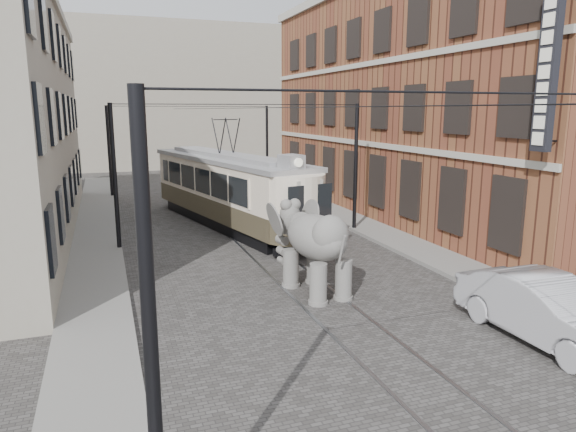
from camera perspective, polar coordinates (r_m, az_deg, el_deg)
name	(u,v)px	position (r m, az deg, el deg)	size (l,w,h in m)	color
ground	(297,280)	(17.89, 0.98, -7.05)	(120.00, 120.00, 0.00)	#484542
tram_rails	(297,280)	(17.88, 0.98, -7.01)	(1.54, 80.00, 0.02)	slate
sidewalk_right	(444,261)	(20.66, 16.81, -4.76)	(2.00, 60.00, 0.15)	slate
sidewalk_left	(95,301)	(16.84, -20.46, -8.75)	(2.00, 60.00, 0.15)	slate
brick_building	(427,105)	(30.10, 15.04, 11.76)	(8.00, 26.00, 12.00)	brown
distant_block	(161,97)	(56.19, -13.84, 12.60)	(28.00, 10.00, 14.00)	gray
catenary	(251,176)	(21.81, -4.12, 4.42)	(11.00, 30.20, 6.00)	black
tram	(227,173)	(25.92, -6.75, 4.74)	(2.76, 13.38, 5.31)	beige
elephant	(316,250)	(16.31, 3.16, -3.78)	(2.52, 4.57, 2.80)	slate
parked_car	(547,310)	(14.64, 26.64, -9.24)	(1.76, 4.99, 1.65)	#A8A7AC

